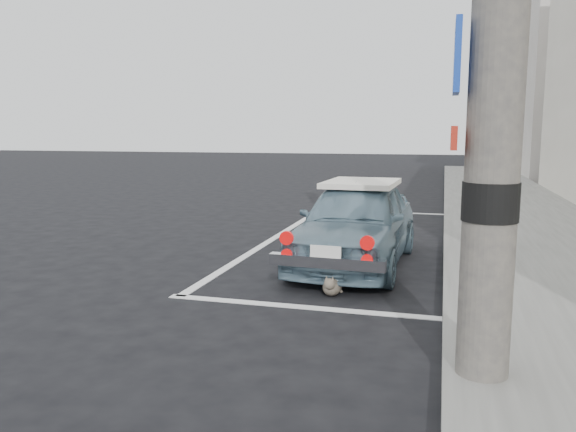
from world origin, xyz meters
name	(u,v)px	position (x,y,z in m)	size (l,w,h in m)	color
ground	(274,291)	(0.00, 0.00, 0.00)	(80.00, 80.00, 0.00)	black
sidewalk	(556,262)	(3.20, 2.00, 0.07)	(2.80, 40.00, 0.15)	slate
building_far	(564,76)	(6.35, 20.00, 4.00)	(3.50, 10.00, 8.00)	#B0A8A0
pline_rear	(308,307)	(0.50, -0.50, 0.00)	(3.00, 0.12, 0.01)	silver
pline_front	(382,212)	(0.50, 6.50, 0.00)	(3.00, 0.12, 0.01)	silver
pline_side	(275,238)	(-0.90, 3.00, 0.00)	(0.12, 7.00, 0.01)	silver
retro_coupe	(356,222)	(0.67, 1.49, 0.56)	(1.46, 3.33, 1.11)	slate
cat	(332,286)	(0.65, -0.02, 0.11)	(0.21, 0.46, 0.25)	#6A5B51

